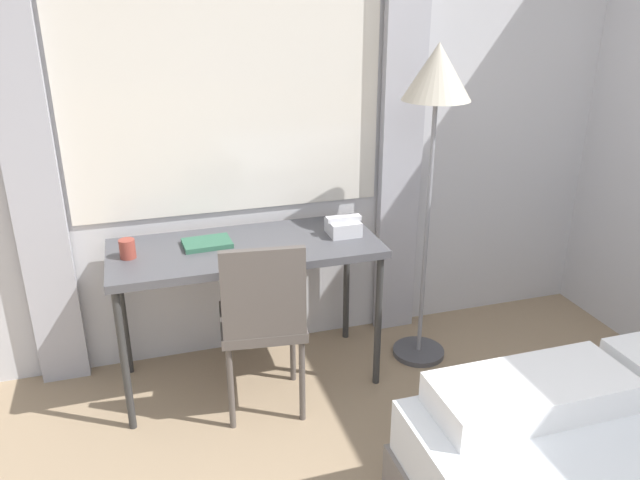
{
  "coord_description": "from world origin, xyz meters",
  "views": [
    {
      "loc": [
        -0.85,
        -0.56,
        1.97
      ],
      "look_at": [
        -0.1,
        1.9,
        0.93
      ],
      "focal_mm": 35.0,
      "sensor_mm": 36.0,
      "label": 1
    }
  ],
  "objects_px": {
    "desk": "(246,257)",
    "standing_lamp": "(436,99)",
    "mug": "(127,249)",
    "book": "(207,243)",
    "telephone": "(343,226)",
    "desk_chair": "(263,316)"
  },
  "relations": [
    {
      "from": "standing_lamp",
      "to": "telephone",
      "type": "xyz_separation_m",
      "value": [
        -0.45,
        0.05,
        -0.64
      ]
    },
    {
      "from": "desk",
      "to": "telephone",
      "type": "relative_size",
      "value": 7.36
    },
    {
      "from": "telephone",
      "to": "book",
      "type": "height_order",
      "value": "telephone"
    },
    {
      "from": "telephone",
      "to": "mug",
      "type": "distance_m",
      "value": 1.08
    },
    {
      "from": "desk",
      "to": "standing_lamp",
      "type": "height_order",
      "value": "standing_lamp"
    },
    {
      "from": "book",
      "to": "desk",
      "type": "bearing_deg",
      "value": -15.23
    },
    {
      "from": "desk_chair",
      "to": "telephone",
      "type": "xyz_separation_m",
      "value": [
        0.5,
        0.3,
        0.29
      ]
    },
    {
      "from": "desk",
      "to": "book",
      "type": "height_order",
      "value": "book"
    },
    {
      "from": "desk",
      "to": "mug",
      "type": "height_order",
      "value": "mug"
    },
    {
      "from": "desk",
      "to": "book",
      "type": "xyz_separation_m",
      "value": [
        -0.18,
        0.05,
        0.08
      ]
    },
    {
      "from": "desk_chair",
      "to": "mug",
      "type": "bearing_deg",
      "value": 158.49
    },
    {
      "from": "telephone",
      "to": "mug",
      "type": "height_order",
      "value": "telephone"
    },
    {
      "from": "mug",
      "to": "desk",
      "type": "bearing_deg",
      "value": -0.69
    },
    {
      "from": "mug",
      "to": "telephone",
      "type": "bearing_deg",
      "value": -0.67
    },
    {
      "from": "mug",
      "to": "desk_chair",
      "type": "bearing_deg",
      "value": -28.52
    },
    {
      "from": "standing_lamp",
      "to": "telephone",
      "type": "distance_m",
      "value": 0.78
    },
    {
      "from": "desk",
      "to": "telephone",
      "type": "distance_m",
      "value": 0.53
    },
    {
      "from": "standing_lamp",
      "to": "desk",
      "type": "bearing_deg",
      "value": 176.41
    },
    {
      "from": "book",
      "to": "telephone",
      "type": "bearing_deg",
      "value": -4.54
    },
    {
      "from": "desk",
      "to": "book",
      "type": "relative_size",
      "value": 5.51
    },
    {
      "from": "desk_chair",
      "to": "book",
      "type": "xyz_separation_m",
      "value": [
        -0.2,
        0.36,
        0.26
      ]
    },
    {
      "from": "standing_lamp",
      "to": "mug",
      "type": "relative_size",
      "value": 18.76
    }
  ]
}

